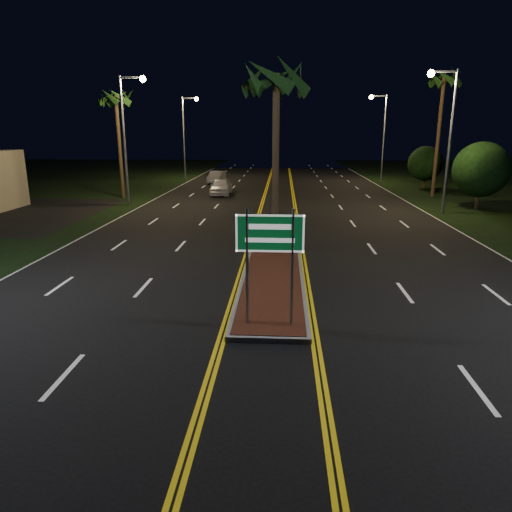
# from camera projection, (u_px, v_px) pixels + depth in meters

# --- Properties ---
(ground) EXTENTS (120.00, 120.00, 0.00)m
(ground) POSITION_uv_depth(u_px,v_px,m) (265.00, 382.00, 9.91)
(ground) COLOR black
(ground) RESTS_ON ground
(median_island) EXTENTS (2.25, 10.25, 0.17)m
(median_island) POSITION_uv_depth(u_px,v_px,m) (273.00, 279.00, 16.63)
(median_island) COLOR gray
(median_island) RESTS_ON ground
(highway_sign) EXTENTS (1.80, 0.08, 3.20)m
(highway_sign) POSITION_uv_depth(u_px,v_px,m) (270.00, 244.00, 11.97)
(highway_sign) COLOR gray
(highway_sign) RESTS_ON ground
(streetlight_left_mid) EXTENTS (1.91, 0.44, 9.00)m
(streetlight_left_mid) POSITION_uv_depth(u_px,v_px,m) (129.00, 126.00, 32.13)
(streetlight_left_mid) COLOR gray
(streetlight_left_mid) RESTS_ON ground
(streetlight_left_far) EXTENTS (1.91, 0.44, 9.00)m
(streetlight_left_far) POSITION_uv_depth(u_px,v_px,m) (187.00, 128.00, 51.38)
(streetlight_left_far) COLOR gray
(streetlight_left_far) RESTS_ON ground
(streetlight_right_mid) EXTENTS (1.91, 0.44, 9.00)m
(streetlight_right_mid) POSITION_uv_depth(u_px,v_px,m) (446.00, 125.00, 29.00)
(streetlight_right_mid) COLOR gray
(streetlight_right_mid) RESTS_ON ground
(streetlight_right_far) EXTENTS (1.91, 0.44, 9.00)m
(streetlight_right_far) POSITION_uv_depth(u_px,v_px,m) (381.00, 128.00, 48.26)
(streetlight_right_far) COLOR gray
(streetlight_right_far) RESTS_ON ground
(palm_median) EXTENTS (2.40, 2.40, 8.30)m
(palm_median) POSITION_uv_depth(u_px,v_px,m) (276.00, 79.00, 18.10)
(palm_median) COLOR #382819
(palm_median) RESTS_ON ground
(palm_left_far) EXTENTS (2.40, 2.40, 8.80)m
(palm_left_far) POSITION_uv_depth(u_px,v_px,m) (116.00, 99.00, 35.55)
(palm_left_far) COLOR #382819
(palm_left_far) RESTS_ON ground
(palm_right_far) EXTENTS (2.40, 2.40, 10.30)m
(palm_right_far) POSITION_uv_depth(u_px,v_px,m) (444.00, 80.00, 35.66)
(palm_right_far) COLOR #382819
(palm_right_far) RESTS_ON ground
(shrub_mid) EXTENTS (3.78, 3.78, 4.62)m
(shrub_mid) POSITION_uv_depth(u_px,v_px,m) (481.00, 170.00, 31.51)
(shrub_mid) COLOR #382819
(shrub_mid) RESTS_ON ground
(shrub_far) EXTENTS (3.24, 3.24, 3.96)m
(shrub_far) POSITION_uv_depth(u_px,v_px,m) (425.00, 164.00, 43.18)
(shrub_far) COLOR #382819
(shrub_far) RESTS_ON ground
(car_near) EXTENTS (2.15, 4.93, 1.64)m
(car_near) POSITION_uv_depth(u_px,v_px,m) (221.00, 185.00, 39.13)
(car_near) COLOR silver
(car_near) RESTS_ON ground
(car_far) EXTENTS (2.23, 4.50, 1.45)m
(car_far) POSITION_uv_depth(u_px,v_px,m) (216.00, 176.00, 47.90)
(car_far) COLOR #B2B4BC
(car_far) RESTS_ON ground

